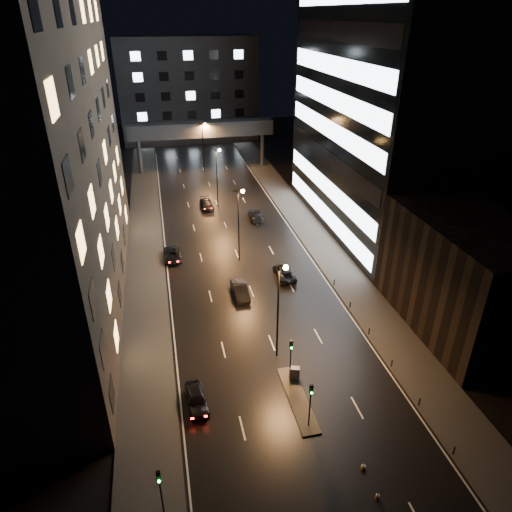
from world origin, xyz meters
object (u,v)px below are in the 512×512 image
Objects in this scene: car_away_a at (196,399)px; car_away_d at (207,204)px; utility_cabinet at (294,373)px; car_toward_a at (284,273)px; car_away_b at (240,290)px; car_toward_b at (255,215)px; car_away_c at (173,255)px.

car_away_d reaches higher than car_away_a.
car_away_d is (6.33, 44.46, 0.00)m from car_away_a.
car_away_a is 9.11m from utility_cabinet.
car_away_a reaches higher than car_toward_a.
car_away_b reaches higher than car_toward_b.
car_away_c is (-0.44, 26.95, -0.05)m from car_away_a.
car_toward_b reaches higher than car_away_d.
car_away_b is 0.91× the size of car_toward_b.
car_toward_b is at bearing 71.85° from car_away_b.
car_away_a is 3.17× the size of utility_cabinet.
car_away_a is at bearing -89.54° from car_away_c.
car_toward_b is at bearing 100.64° from utility_cabinet.
car_away_d is 43.47m from utility_cabinet.
car_away_c is at bearing 86.49° from car_away_a.
car_away_b is (6.85, 16.08, 0.05)m from car_away_a.
car_away_d is at bearing 111.09° from utility_cabinet.
car_away_a is at bearing -155.72° from utility_cabinet.
car_away_a is 17.48m from car_away_b.
car_toward_b reaches higher than utility_cabinet.
car_away_a is 44.91m from car_away_d.
car_away_a is at bearing -100.61° from car_away_d.
car_away_b is 6.95m from car_toward_a.
car_away_b is 3.51× the size of utility_cabinet.
car_away_c is 27.56m from utility_cabinet.
car_away_a is at bearing 56.15° from car_toward_a.
utility_cabinet is at bearing 77.93° from car_toward_a.
utility_cabinet reaches higher than car_toward_a.
car_toward_a is (13.56, -7.89, -0.00)m from car_away_c.
car_away_a is 40.23m from car_toward_b.
utility_cabinet reaches higher than car_away_a.
car_away_b reaches higher than utility_cabinet.
car_away_d is at bearing 77.44° from car_away_a.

